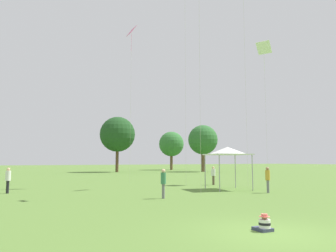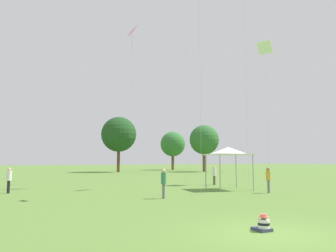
# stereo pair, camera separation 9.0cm
# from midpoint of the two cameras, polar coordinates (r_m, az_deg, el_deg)

# --- Properties ---
(ground_plane) EXTENTS (300.00, 300.00, 0.00)m
(ground_plane) POSITION_cam_midpoint_polar(r_m,az_deg,el_deg) (10.82, 17.04, -17.46)
(ground_plane) COLOR #567A33
(seated_toddler) EXTENTS (0.45, 0.56, 0.54)m
(seated_toddler) POSITION_cam_midpoint_polar(r_m,az_deg,el_deg) (11.06, 16.14, -16.12)
(seated_toddler) COLOR #383D56
(seated_toddler) RESTS_ON ground
(person_standing_1) EXTENTS (0.37, 0.37, 1.69)m
(person_standing_1) POSITION_cam_midpoint_polar(r_m,az_deg,el_deg) (19.22, -0.95, -9.48)
(person_standing_1) COLOR slate
(person_standing_1) RESTS_ON ground
(person_standing_2) EXTENTS (0.34, 0.34, 1.74)m
(person_standing_2) POSITION_cam_midpoint_polar(r_m,az_deg,el_deg) (23.47, 16.86, -8.52)
(person_standing_2) COLOR slate
(person_standing_2) RESTS_ON ground
(person_standing_4) EXTENTS (0.47, 0.47, 1.64)m
(person_standing_4) POSITION_cam_midpoint_polar(r_m,az_deg,el_deg) (29.99, 7.81, -8.28)
(person_standing_4) COLOR brown
(person_standing_4) RESTS_ON ground
(person_standing_5) EXTENTS (0.48, 0.48, 1.70)m
(person_standing_5) POSITION_cam_midpoint_polar(r_m,az_deg,el_deg) (24.61, -26.19, -8.12)
(person_standing_5) COLOR black
(person_standing_5) RESTS_ON ground
(canopy_tent) EXTENTS (3.37, 3.37, 3.20)m
(canopy_tent) POSITION_cam_midpoint_polar(r_m,az_deg,el_deg) (25.32, 10.23, -4.34)
(canopy_tent) COLOR white
(canopy_tent) RESTS_ON ground
(kite_3) EXTENTS (1.48, 1.64, 13.78)m
(kite_3) POSITION_cam_midpoint_polar(r_m,az_deg,el_deg) (34.45, 16.29, 12.48)
(kite_3) COLOR white
(kite_3) RESTS_ON ground
(kite_6) EXTENTS (0.78, 1.23, 16.16)m
(kite_6) POSITION_cam_midpoint_polar(r_m,az_deg,el_deg) (35.68, -6.47, 15.37)
(kite_6) COLOR pink
(kite_6) RESTS_ON ground
(distant_tree_0) EXTENTS (5.71, 5.71, 9.02)m
(distant_tree_0) POSITION_cam_midpoint_polar(r_m,az_deg,el_deg) (63.89, 6.06, -2.44)
(distant_tree_0) COLOR brown
(distant_tree_0) RESTS_ON ground
(distant_tree_1) EXTENTS (6.61, 6.61, 10.39)m
(distant_tree_1) POSITION_cam_midpoint_polar(r_m,az_deg,el_deg) (62.51, -8.83, -1.45)
(distant_tree_1) COLOR brown
(distant_tree_1) RESTS_ON ground
(distant_tree_2) EXTENTS (5.71, 5.71, 8.80)m
(distant_tree_2) POSITION_cam_midpoint_polar(r_m,az_deg,el_deg) (75.66, 0.55, -3.17)
(distant_tree_2) COLOR brown
(distant_tree_2) RESTS_ON ground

